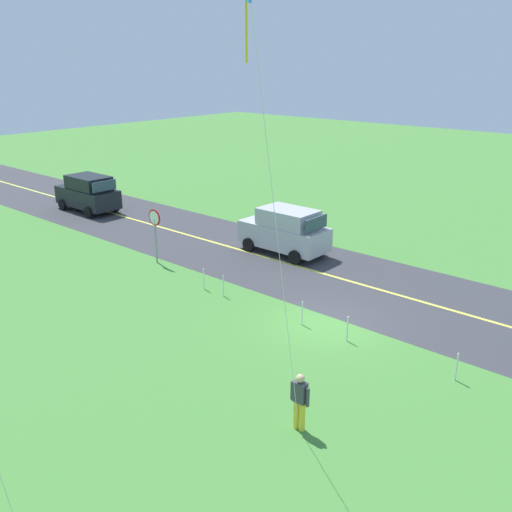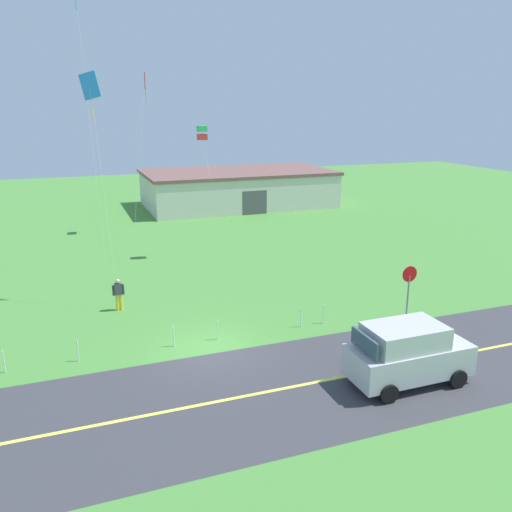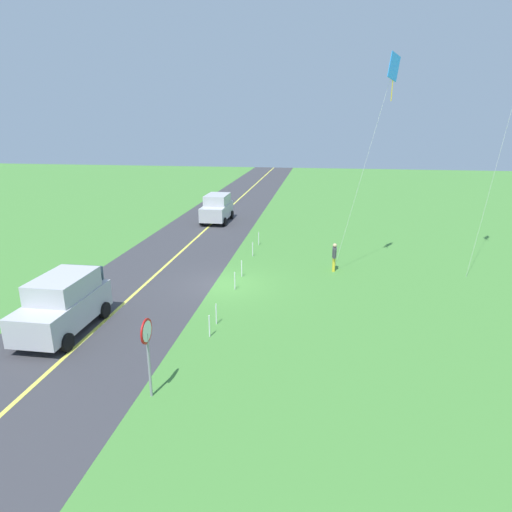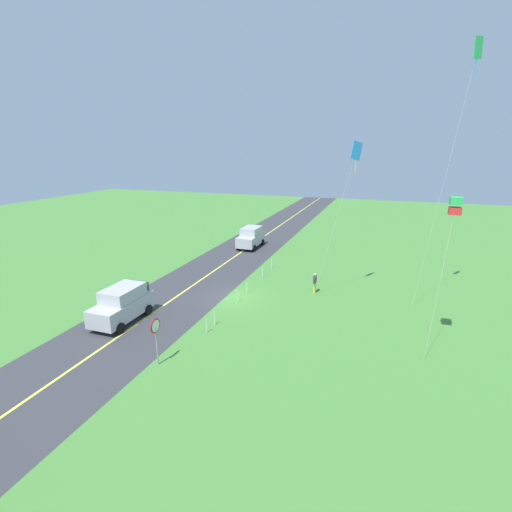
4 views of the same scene
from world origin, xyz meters
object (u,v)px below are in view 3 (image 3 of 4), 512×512
at_px(car_suv_foreground, 63,304).
at_px(stop_sign, 147,343).
at_px(car_parked_west_far, 217,208).
at_px(kite_red_low, 393,71).
at_px(person_adult_near, 334,256).

distance_m(car_suv_foreground, stop_sign, 6.22).
height_order(car_parked_west_far, kite_red_low, kite_red_low).
bearing_deg(stop_sign, car_suv_foreground, -126.17).
relative_size(car_suv_foreground, stop_sign, 1.72).
xyz_separation_m(car_parked_west_far, stop_sign, (23.94, 3.66, 0.65)).
distance_m(car_parked_west_far, person_adult_near, 14.74).
height_order(car_suv_foreground, kite_red_low, kite_red_low).
bearing_deg(stop_sign, car_parked_west_far, -171.30).
bearing_deg(stop_sign, person_adult_near, 155.57).
xyz_separation_m(car_suv_foreground, car_parked_west_far, (-20.28, 1.33, 0.00)).
distance_m(car_parked_west_far, kite_red_low, 18.50).
distance_m(car_suv_foreground, car_parked_west_far, 20.33).
height_order(car_parked_west_far, person_adult_near, car_parked_west_far).
relative_size(car_suv_foreground, person_adult_near, 2.75).
distance_m(car_suv_foreground, kite_red_low, 18.45).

